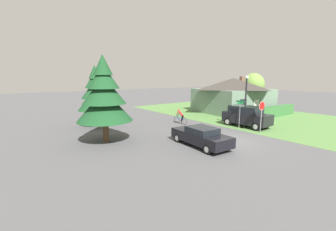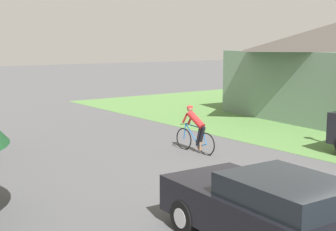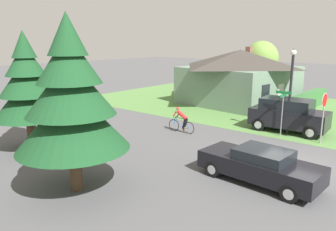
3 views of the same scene
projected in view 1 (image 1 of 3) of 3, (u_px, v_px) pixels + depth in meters
name	position (u px, v px, depth m)	size (l,w,h in m)	color
ground_plane	(226.00, 141.00, 16.95)	(140.00, 140.00, 0.00)	#515154
grass_verge_right	(263.00, 117.00, 26.98)	(16.00, 36.00, 0.01)	#568442
cottage_house	(233.00, 94.00, 30.92)	(10.07, 9.26, 4.85)	slate
hedge_row	(266.00, 113.00, 26.22)	(11.53, 0.90, 1.26)	#387038
sedan_left_lane	(201.00, 136.00, 15.64)	(2.07, 4.77, 1.36)	black
cyclist	(181.00, 117.00, 23.08)	(0.44, 1.83, 1.53)	black
parked_suv_right	(246.00, 116.00, 21.72)	(2.20, 4.50, 2.01)	black
stop_sign	(262.00, 110.00, 19.09)	(0.77, 0.07, 2.74)	gray
street_lamp	(246.00, 96.00, 20.88)	(0.32, 0.32, 4.97)	black
street_name_sign	(240.00, 109.00, 20.88)	(0.90, 0.90, 2.62)	gray
conifer_tall_near	(104.00, 96.00, 16.16)	(4.02, 4.02, 6.36)	#4C3823
conifer_tall_far	(96.00, 93.00, 21.43)	(3.40, 3.40, 5.91)	#4C3823
deciduous_tree_right	(253.00, 85.00, 34.42)	(3.36, 3.36, 5.39)	#4C3823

